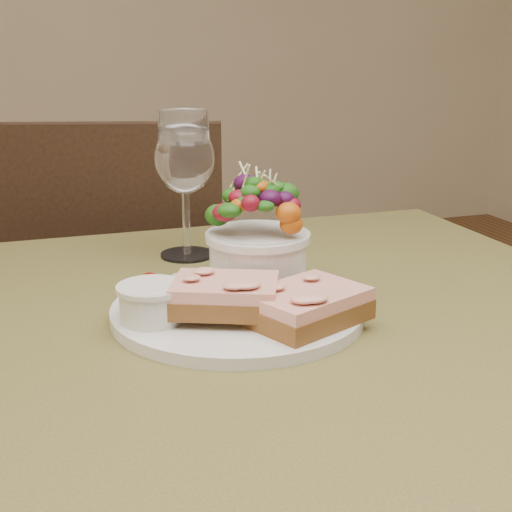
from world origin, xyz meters
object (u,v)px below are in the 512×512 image
object	(u,v)px
ramekin	(152,301)
sandwich_back	(225,295)
salad_bowl	(258,234)
cafe_table	(277,411)
chair_far	(121,417)
dinner_plate	(238,311)
sandwich_front	(306,306)
wine_glass	(185,163)

from	to	relation	value
ramekin	sandwich_back	bearing A→B (deg)	-12.31
sandwich_back	salad_bowl	distance (m)	0.11
ramekin	cafe_table	bearing A→B (deg)	-5.88
chair_far	dinner_plate	size ratio (longest dim) A/B	3.49
dinner_plate	sandwich_front	world-z (taller)	sandwich_front
wine_glass	salad_bowl	bearing A→B (deg)	-77.59
dinner_plate	sandwich_front	distance (m)	0.08
sandwich_front	wine_glass	size ratio (longest dim) A/B	0.77
salad_bowl	chair_far	bearing A→B (deg)	98.34
cafe_table	sandwich_back	distance (m)	0.15
sandwich_back	chair_far	bearing A→B (deg)	115.56
chair_far	sandwich_back	xyz separation A→B (m)	(0.03, -0.68, 0.49)
ramekin	salad_bowl	size ratio (longest dim) A/B	0.49
ramekin	sandwich_front	bearing A→B (deg)	-19.17
sandwich_front	salad_bowl	world-z (taller)	salad_bowl
sandwich_front	wine_glass	xyz separation A→B (m)	(-0.05, 0.29, 0.10)
dinner_plate	salad_bowl	xyz separation A→B (m)	(0.04, 0.05, 0.07)
cafe_table	sandwich_front	bearing A→B (deg)	-66.37
chair_far	wine_glass	size ratio (longest dim) A/B	5.14
sandwich_front	chair_far	bearing A→B (deg)	74.32
sandwich_front	wine_glass	bearing A→B (deg)	76.16
sandwich_back	ramekin	world-z (taller)	sandwich_back
cafe_table	salad_bowl	distance (m)	0.19
cafe_table	wine_glass	distance (m)	0.34
dinner_plate	wine_glass	distance (m)	0.25
dinner_plate	wine_glass	bearing A→B (deg)	89.94
cafe_table	sandwich_front	xyz separation A→B (m)	(0.02, -0.04, 0.13)
dinner_plate	sandwich_back	world-z (taller)	sandwich_back
dinner_plate	sandwich_back	size ratio (longest dim) A/B	2.10
chair_far	dinner_plate	xyz separation A→B (m)	(0.05, -0.65, 0.46)
chair_far	sandwich_front	xyz separation A→B (m)	(0.10, -0.71, 0.48)
sandwich_front	ramekin	xyz separation A→B (m)	(-0.14, 0.05, 0.00)
wine_glass	sandwich_front	bearing A→B (deg)	-80.26
cafe_table	sandwich_back	world-z (taller)	sandwich_back
ramekin	wine_glass	size ratio (longest dim) A/B	0.36
chair_far	salad_bowl	size ratio (longest dim) A/B	7.09
sandwich_front	salad_bowl	bearing A→B (deg)	71.92
chair_far	sandwich_front	bearing A→B (deg)	113.59
cafe_table	dinner_plate	size ratio (longest dim) A/B	3.10
cafe_table	chair_far	size ratio (longest dim) A/B	0.89
chair_far	wine_glass	xyz separation A→B (m)	(0.05, -0.43, 0.58)
ramekin	salad_bowl	bearing A→B (deg)	26.47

